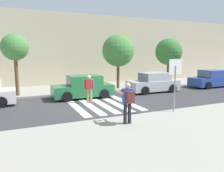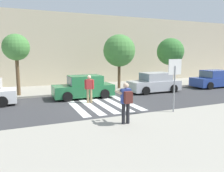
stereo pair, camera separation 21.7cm
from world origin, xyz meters
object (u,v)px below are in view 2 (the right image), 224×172
(parked_car_blue, at_px, (214,79))
(street_tree_center, at_px, (119,51))
(photographer_with_backpack, at_px, (126,100))
(street_tree_west, at_px, (16,48))
(parked_car_green, at_px, (84,87))
(pedestrian_crossing, at_px, (89,87))
(parked_car_silver, at_px, (154,83))
(stop_sign, at_px, (175,74))
(street_tree_east, at_px, (170,52))

(parked_car_blue, relative_size, street_tree_center, 0.92)
(photographer_with_backpack, bearing_deg, street_tree_west, 115.35)
(parked_car_blue, relative_size, street_tree_west, 0.97)
(street_tree_west, bearing_deg, parked_car_green, -25.36)
(pedestrian_crossing, relative_size, street_tree_center, 0.39)
(parked_car_silver, bearing_deg, street_tree_center, 136.15)
(parked_car_green, xyz_separation_m, parked_car_silver, (5.80, -0.00, 0.00))
(stop_sign, relative_size, parked_car_green, 0.64)
(pedestrian_crossing, bearing_deg, street_tree_center, 45.08)
(stop_sign, distance_m, street_tree_west, 10.68)
(stop_sign, height_order, pedestrian_crossing, stop_sign)
(photographer_with_backpack, xyz_separation_m, street_tree_east, (9.12, 8.98, 2.03))
(parked_car_blue, xyz_separation_m, street_tree_east, (-3.13, 2.33, 2.47))
(stop_sign, relative_size, street_tree_east, 0.61)
(stop_sign, distance_m, pedestrian_crossing, 5.28)
(parked_car_silver, height_order, parked_car_blue, same)
(parked_car_green, bearing_deg, parked_car_silver, -0.00)
(photographer_with_backpack, distance_m, street_tree_center, 9.70)
(pedestrian_crossing, distance_m, street_tree_center, 5.82)
(stop_sign, relative_size, parked_car_blue, 0.64)
(parked_car_green, relative_size, parked_car_blue, 1.00)
(photographer_with_backpack, height_order, street_tree_east, street_tree_east)
(parked_car_green, xyz_separation_m, street_tree_center, (3.65, 2.06, 2.54))
(parked_car_blue, bearing_deg, pedestrian_crossing, -171.99)
(photographer_with_backpack, relative_size, street_tree_east, 0.40)
(street_tree_center, relative_size, street_tree_east, 1.03)
(photographer_with_backpack, bearing_deg, stop_sign, 14.62)
(photographer_with_backpack, xyz_separation_m, parked_car_blue, (12.25, 6.65, -0.44))
(stop_sign, xyz_separation_m, parked_car_blue, (9.18, 5.84, -1.34))
(street_tree_center, bearing_deg, stop_sign, -94.74)
(street_tree_center, xyz_separation_m, street_tree_east, (5.39, 0.27, -0.07))
(stop_sign, height_order, street_tree_east, street_tree_east)
(parked_car_blue, bearing_deg, parked_car_green, 180.00)
(parked_car_green, height_order, street_tree_east, street_tree_east)
(parked_car_silver, height_order, street_tree_center, street_tree_center)
(parked_car_blue, bearing_deg, parked_car_silver, 180.00)
(parked_car_blue, bearing_deg, street_tree_west, 173.12)
(pedestrian_crossing, distance_m, street_tree_west, 5.99)
(parked_car_blue, distance_m, street_tree_west, 16.67)
(stop_sign, distance_m, parked_car_green, 6.70)
(stop_sign, distance_m, street_tree_center, 8.02)
(stop_sign, distance_m, photographer_with_backpack, 3.30)
(parked_car_green, relative_size, parked_car_silver, 1.00)
(photographer_with_backpack, bearing_deg, street_tree_east, 44.56)
(photographer_with_backpack, height_order, pedestrian_crossing, photographer_with_backpack)
(street_tree_center, bearing_deg, parked_car_green, -150.56)
(stop_sign, height_order, parked_car_green, stop_sign)
(parked_car_green, bearing_deg, street_tree_east, 14.47)
(parked_car_blue, distance_m, street_tree_center, 9.13)
(pedestrian_crossing, height_order, street_tree_west, street_tree_west)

